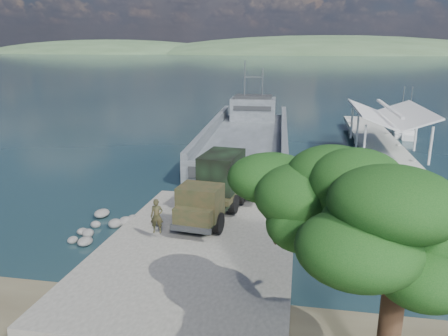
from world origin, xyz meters
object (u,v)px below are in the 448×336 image
pier (387,149)px  sailboat_near (407,135)px  overhang_tree (378,215)px  military_truck (215,187)px  landing_craft (247,142)px  soldier (157,223)px  sailboat_far (400,133)px

pier → sailboat_near: size_ratio=7.05×
sailboat_near → overhang_tree: 44.23m
military_truck → sailboat_near: size_ratio=1.27×
landing_craft → soldier: landing_craft is taller
soldier → overhang_tree: overhang_tree is taller
pier → overhang_tree: (-5.69, -28.68, 4.49)m
sailboat_far → pier: bearing=-99.3°
landing_craft → overhang_tree: (7.72, -33.13, 5.29)m
landing_craft → sailboat_near: bearing=24.7°
pier → sailboat_near: (4.84, 13.89, -1.27)m
pier → overhang_tree: 29.58m
military_truck → soldier: 4.89m
military_truck → overhang_tree: overhang_tree is taller
soldier → sailboat_far: bearing=50.4°
landing_craft → soldier: 24.34m
soldier → sailboat_near: sailboat_near is taller
pier → overhang_tree: size_ratio=5.26×
military_truck → sailboat_near: 34.49m
sailboat_near → sailboat_far: size_ratio=1.02×
military_truck → overhang_tree: 15.43m
soldier → landing_craft: bearing=75.2°
soldier → military_truck: bearing=50.2°
soldier → overhang_tree: bearing=-53.0°
pier → sailboat_far: 15.54m
sailboat_far → landing_craft: bearing=-143.0°
landing_craft → sailboat_near: size_ratio=5.26×
military_truck → sailboat_near: bearing=66.1°
landing_craft → pier: bearing=-21.0°
sailboat_near → sailboat_far: (-0.68, 1.03, -0.01)m
sailboat_near → overhang_tree: overhang_tree is taller
overhang_tree → sailboat_near: bearing=76.1°
military_truck → landing_craft: bearing=98.5°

